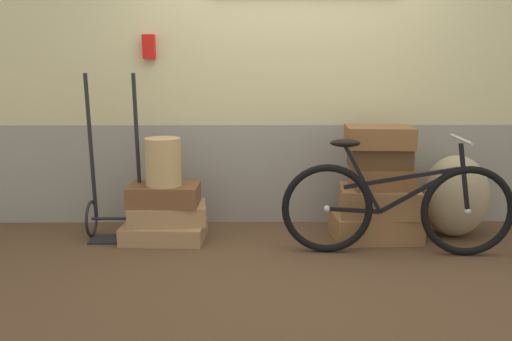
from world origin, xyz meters
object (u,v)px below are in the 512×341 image
object	(u,v)px
suitcase_2	(164,195)
suitcase_4	(379,201)
suitcase_1	(168,214)
wicker_basket	(163,162)
suitcase_0	(164,231)
suitcase_5	(382,177)
burlap_sack	(455,196)
suitcase_6	(380,157)
luggage_trolley	(116,202)
suitcase_7	(379,137)
suitcase_3	(375,226)
bicycle	(396,207)

from	to	relation	value
suitcase_2	suitcase_4	bearing A→B (deg)	1.42
suitcase_1	wicker_basket	size ratio (longest dim) A/B	1.61
suitcase_0	suitcase_1	bearing A→B (deg)	41.76
suitcase_2	suitcase_5	bearing A→B (deg)	1.68
suitcase_5	burlap_sack	size ratio (longest dim) A/B	0.70
suitcase_5	suitcase_0	bearing A→B (deg)	179.97
suitcase_4	burlap_sack	world-z (taller)	burlap_sack
suitcase_6	wicker_basket	distance (m)	1.73
wicker_basket	luggage_trolley	xyz separation A→B (m)	(-0.41, 0.07, -0.35)
suitcase_0	wicker_basket	xyz separation A→B (m)	(0.01, 0.01, 0.57)
wicker_basket	suitcase_1	bearing A→B (deg)	38.93
suitcase_6	suitcase_7	world-z (taller)	suitcase_7
suitcase_7	suitcase_3	bearing A→B (deg)	92.94
suitcase_4	suitcase_6	distance (m)	0.36
suitcase_6	burlap_sack	bearing A→B (deg)	6.99
suitcase_6	suitcase_2	bearing A→B (deg)	-177.42
suitcase_6	suitcase_7	bearing A→B (deg)	-126.29
suitcase_7	suitcase_6	bearing A→B (deg)	55.03
suitcase_1	suitcase_3	distance (m)	1.69
suitcase_2	burlap_sack	xyz separation A→B (m)	(2.38, 0.06, -0.03)
suitcase_6	luggage_trolley	size ratio (longest dim) A/B	0.35
suitcase_1	bicycle	xyz separation A→B (m)	(1.75, -0.37, 0.15)
suitcase_5	bicycle	bearing A→B (deg)	-87.69
suitcase_7	suitcase_0	bearing A→B (deg)	-176.08
suitcase_7	luggage_trolley	bearing A→B (deg)	-178.16
suitcase_3	bicycle	world-z (taller)	bicycle
suitcase_5	bicycle	world-z (taller)	bicycle
suitcase_3	suitcase_5	distance (m)	0.41
suitcase_7	burlap_sack	world-z (taller)	suitcase_7
suitcase_3	wicker_basket	size ratio (longest dim) A/B	1.80
suitcase_7	luggage_trolley	distance (m)	2.18
suitcase_3	bicycle	bearing A→B (deg)	-82.46
suitcase_0	suitcase_1	world-z (taller)	suitcase_1
wicker_basket	luggage_trolley	world-z (taller)	luggage_trolley
suitcase_3	suitcase_5	xyz separation A→B (m)	(0.04, 0.00, 0.40)
suitcase_6	bicycle	size ratio (longest dim) A/B	0.28
suitcase_5	suitcase_6	size ratio (longest dim) A/B	0.99
suitcase_5	suitcase_6	world-z (taller)	suitcase_6
suitcase_2	luggage_trolley	world-z (taller)	luggage_trolley
suitcase_2	suitcase_7	xyz separation A→B (m)	(1.71, -0.01, 0.47)
suitcase_4	suitcase_6	bearing A→B (deg)	141.67
suitcase_2	suitcase_6	distance (m)	1.76
suitcase_2	suitcase_6	world-z (taller)	suitcase_6
suitcase_0	suitcase_2	distance (m)	0.30
suitcase_1	bicycle	size ratio (longest dim) A/B	0.36
bicycle	wicker_basket	bearing A→B (deg)	168.75
wicker_basket	suitcase_2	bearing A→B (deg)	107.73
suitcase_1	suitcase_5	bearing A→B (deg)	-5.42
suitcase_5	wicker_basket	xyz separation A→B (m)	(-1.75, -0.02, 0.14)
suitcase_1	wicker_basket	world-z (taller)	wicker_basket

